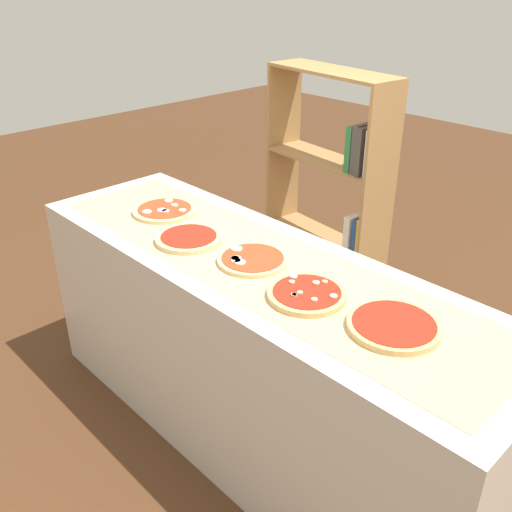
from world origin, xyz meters
TOP-DOWN VIEW (x-y plane):
  - ground_plane at (0.00, 0.00)m, footprint 12.00×12.00m
  - counter at (0.00, 0.00)m, footprint 2.30×0.70m
  - parchment_paper at (0.00, 0.00)m, footprint 2.14×0.54m
  - pizza_mozzarella_0 at (-0.66, 0.03)m, footprint 0.31×0.31m
  - pizza_plain_1 at (-0.33, -0.08)m, footprint 0.29×0.29m
  - pizza_mozzarella_2 at (-0.00, -0.02)m, footprint 0.29×0.29m
  - pizza_mushroom_3 at (0.33, -0.06)m, footprint 0.29×0.29m
  - pizza_plain_4 at (0.66, -0.01)m, footprint 0.31×0.31m
  - bookshelf at (-0.39, 1.03)m, footprint 0.83×0.34m

SIDE VIEW (x-z plane):
  - ground_plane at x=0.00m, z-range 0.00..0.00m
  - counter at x=0.00m, z-range 0.00..0.92m
  - bookshelf at x=-0.39m, z-range -0.05..1.44m
  - parchment_paper at x=0.00m, z-range 0.92..0.92m
  - pizza_mozzarella_2 at x=0.00m, z-range 0.92..0.94m
  - pizza_mozzarella_0 at x=-0.66m, z-range 0.92..0.94m
  - pizza_plain_1 at x=-0.33m, z-range 0.92..0.95m
  - pizza_mushroom_3 at x=0.33m, z-range 0.92..0.95m
  - pizza_plain_4 at x=0.66m, z-range 0.92..0.95m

